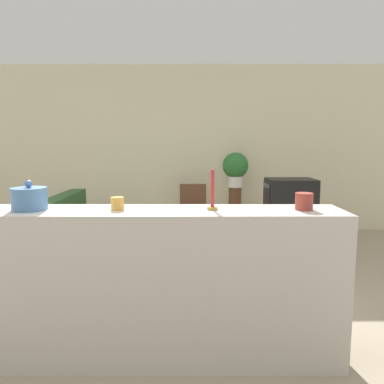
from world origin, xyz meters
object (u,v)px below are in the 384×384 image
potted_plant (235,167)px  decorative_bowl (28,199)px  couch (82,246)px  wooden_chair (192,210)px  television (289,198)px

potted_plant → decorative_bowl: (-1.72, -3.31, 0.02)m
couch → potted_plant: bearing=38.1°
wooden_chair → potted_plant: 0.93m
couch → television: television is taller
couch → television: (2.50, 0.44, 0.49)m
television → potted_plant: potted_plant is taller
wooden_chair → potted_plant: (0.65, 0.27, 0.61)m
television → wooden_chair: 1.49m
decorative_bowl → television: bearing=44.3°
wooden_chair → couch: bearing=-135.9°
couch → wooden_chair: bearing=44.1°
wooden_chair → decorative_bowl: decorative_bowl is taller
television → couch: bearing=-170.1°
decorative_bowl → potted_plant: bearing=62.5°
television → potted_plant: bearing=117.5°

